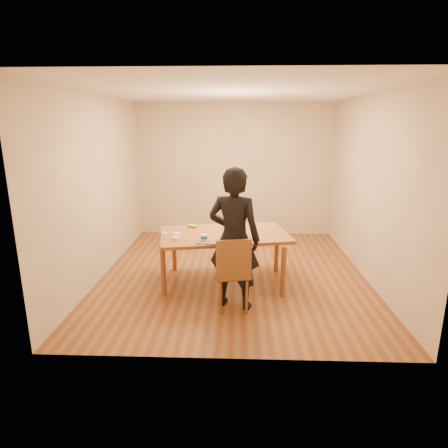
{
  "coord_description": "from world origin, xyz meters",
  "views": [
    {
      "loc": [
        0.06,
        -5.49,
        2.23
      ],
      "look_at": [
        -0.13,
        -0.43,
        0.9
      ],
      "focal_mm": 30.0,
      "sensor_mm": 36.0,
      "label": 1
    }
  ],
  "objects_px": {
    "dining_table": "(224,235)",
    "cake": "(232,229)",
    "dining_chair": "(234,274)",
    "person": "(234,239)",
    "cake_plate": "(232,232)"
  },
  "relations": [
    {
      "from": "dining_table",
      "to": "person",
      "type": "xyz_separation_m",
      "value": [
        0.15,
        -0.73,
        0.16
      ]
    },
    {
      "from": "person",
      "to": "cake_plate",
      "type": "bearing_deg",
      "value": -71.66
    },
    {
      "from": "cake_plate",
      "to": "cake",
      "type": "height_order",
      "value": "cake"
    },
    {
      "from": "cake_plate",
      "to": "person",
      "type": "height_order",
      "value": "person"
    },
    {
      "from": "cake_plate",
      "to": "cake",
      "type": "xyz_separation_m",
      "value": [
        0.0,
        0.0,
        0.05
      ]
    },
    {
      "from": "dining_chair",
      "to": "dining_table",
      "type": "bearing_deg",
      "value": 89.56
    },
    {
      "from": "cake_plate",
      "to": "cake",
      "type": "relative_size",
      "value": 1.15
    },
    {
      "from": "dining_table",
      "to": "cake_plate",
      "type": "bearing_deg",
      "value": 5.86
    },
    {
      "from": "cake",
      "to": "person",
      "type": "xyz_separation_m",
      "value": [
        0.03,
        -0.77,
        0.08
      ]
    },
    {
      "from": "dining_table",
      "to": "cake",
      "type": "distance_m",
      "value": 0.15
    },
    {
      "from": "dining_table",
      "to": "cake_plate",
      "type": "relative_size",
      "value": 6.8
    },
    {
      "from": "dining_table",
      "to": "cake",
      "type": "bearing_deg",
      "value": 5.86
    },
    {
      "from": "dining_table",
      "to": "dining_chair",
      "type": "bearing_deg",
      "value": -90.0
    },
    {
      "from": "dining_table",
      "to": "dining_chair",
      "type": "xyz_separation_m",
      "value": [
        0.15,
        -0.78,
        -0.28
      ]
    },
    {
      "from": "dining_table",
      "to": "cake",
      "type": "height_order",
      "value": "cake"
    }
  ]
}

